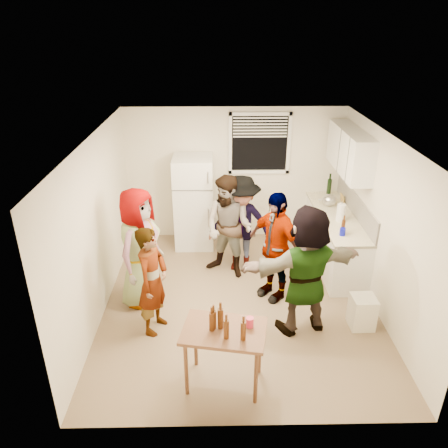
{
  "coord_description": "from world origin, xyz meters",
  "views": [
    {
      "loc": [
        -0.34,
        -5.5,
        3.91
      ],
      "look_at": [
        -0.23,
        0.31,
        1.15
      ],
      "focal_mm": 35.0,
      "sensor_mm": 36.0,
      "label": 1
    }
  ],
  "objects_px": {
    "trash_bin": "(362,311)",
    "serving_table": "(224,382)",
    "kettle": "(329,205)",
    "guest_back_right": "(240,268)",
    "guest_stripe": "(156,328)",
    "guest_black": "(272,295)",
    "refrigerator": "(194,202)",
    "beer_bottle_counter": "(342,233)",
    "wine_bottle": "(328,196)",
    "guest_orange": "(301,327)",
    "red_cup": "(250,326)",
    "guest_back_left": "(228,273)",
    "guest_grey": "(144,301)",
    "blue_cup": "(342,235)",
    "beer_bottle_table": "(221,328)"
  },
  "relations": [
    {
      "from": "kettle",
      "to": "beer_bottle_table",
      "type": "height_order",
      "value": "kettle"
    },
    {
      "from": "guest_back_right",
      "to": "beer_bottle_counter",
      "type": "bearing_deg",
      "value": -6.4
    },
    {
      "from": "serving_table",
      "to": "guest_back_right",
      "type": "distance_m",
      "value": 2.62
    },
    {
      "from": "guest_back_left",
      "to": "guest_stripe",
      "type": "bearing_deg",
      "value": -96.07
    },
    {
      "from": "serving_table",
      "to": "beer_bottle_table",
      "type": "xyz_separation_m",
      "value": [
        -0.04,
        0.03,
        0.78
      ]
    },
    {
      "from": "trash_bin",
      "to": "guest_back_left",
      "type": "xyz_separation_m",
      "value": [
        -1.8,
        1.42,
        -0.25
      ]
    },
    {
      "from": "serving_table",
      "to": "guest_grey",
      "type": "xyz_separation_m",
      "value": [
        -1.19,
        1.66,
        0.0
      ]
    },
    {
      "from": "wine_bottle",
      "to": "guest_back_left",
      "type": "xyz_separation_m",
      "value": [
        -1.89,
        -1.24,
        -0.9
      ]
    },
    {
      "from": "beer_bottle_table",
      "to": "guest_back_right",
      "type": "bearing_deg",
      "value": 81.86
    },
    {
      "from": "refrigerator",
      "to": "wine_bottle",
      "type": "xyz_separation_m",
      "value": [
        2.5,
        0.15,
        0.05
      ]
    },
    {
      "from": "red_cup",
      "to": "guest_back_right",
      "type": "distance_m",
      "value": 2.67
    },
    {
      "from": "red_cup",
      "to": "guest_stripe",
      "type": "height_order",
      "value": "red_cup"
    },
    {
      "from": "blue_cup",
      "to": "beer_bottle_counter",
      "type": "bearing_deg",
      "value": 72.46
    },
    {
      "from": "wine_bottle",
      "to": "trash_bin",
      "type": "distance_m",
      "value": 2.74
    },
    {
      "from": "guest_black",
      "to": "guest_back_left",
      "type": "bearing_deg",
      "value": -173.67
    },
    {
      "from": "trash_bin",
      "to": "guest_grey",
      "type": "distance_m",
      "value": 3.19
    },
    {
      "from": "beer_bottle_counter",
      "to": "trash_bin",
      "type": "xyz_separation_m",
      "value": [
        0.06,
        -1.1,
        -0.65
      ]
    },
    {
      "from": "beer_bottle_counter",
      "to": "serving_table",
      "type": "xyz_separation_m",
      "value": [
        -1.86,
        -2.11,
        -0.9
      ]
    },
    {
      "from": "serving_table",
      "to": "guest_back_left",
      "type": "height_order",
      "value": "serving_table"
    },
    {
      "from": "wine_bottle",
      "to": "serving_table",
      "type": "bearing_deg",
      "value": -118.73
    },
    {
      "from": "blue_cup",
      "to": "guest_black",
      "type": "xyz_separation_m",
      "value": [
        -1.06,
        -0.26,
        -0.9
      ]
    },
    {
      "from": "refrigerator",
      "to": "kettle",
      "type": "distance_m",
      "value": 2.42
    },
    {
      "from": "red_cup",
      "to": "guest_back_left",
      "type": "xyz_separation_m",
      "value": [
        -0.17,
        2.38,
        -0.78
      ]
    },
    {
      "from": "refrigerator",
      "to": "serving_table",
      "type": "distance_m",
      "value": 3.65
    },
    {
      "from": "trash_bin",
      "to": "beer_bottle_counter",
      "type": "bearing_deg",
      "value": 93.21
    },
    {
      "from": "kettle",
      "to": "beer_bottle_table",
      "type": "distance_m",
      "value": 3.73
    },
    {
      "from": "beer_bottle_counter",
      "to": "guest_back_left",
      "type": "height_order",
      "value": "beer_bottle_counter"
    },
    {
      "from": "guest_back_left",
      "to": "guest_black",
      "type": "distance_m",
      "value": 0.92
    },
    {
      "from": "blue_cup",
      "to": "red_cup",
      "type": "bearing_deg",
      "value": -127.96
    },
    {
      "from": "blue_cup",
      "to": "guest_grey",
      "type": "relative_size",
      "value": 0.06
    },
    {
      "from": "trash_bin",
      "to": "guest_orange",
      "type": "height_order",
      "value": "trash_bin"
    },
    {
      "from": "kettle",
      "to": "trash_bin",
      "type": "bearing_deg",
      "value": -81.12
    },
    {
      "from": "guest_stripe",
      "to": "guest_black",
      "type": "relative_size",
      "value": 0.9
    },
    {
      "from": "red_cup",
      "to": "guest_black",
      "type": "bearing_deg",
      "value": 74.03
    },
    {
      "from": "refrigerator",
      "to": "wine_bottle",
      "type": "relative_size",
      "value": 5.34
    },
    {
      "from": "red_cup",
      "to": "guest_back_right",
      "type": "relative_size",
      "value": 0.07
    },
    {
      "from": "guest_back_left",
      "to": "blue_cup",
      "type": "bearing_deg",
      "value": 17.68
    },
    {
      "from": "blue_cup",
      "to": "guest_stripe",
      "type": "bearing_deg",
      "value": -159.68
    },
    {
      "from": "wine_bottle",
      "to": "guest_grey",
      "type": "relative_size",
      "value": 0.17
    },
    {
      "from": "kettle",
      "to": "guest_stripe",
      "type": "distance_m",
      "value": 3.69
    },
    {
      "from": "blue_cup",
      "to": "red_cup",
      "type": "relative_size",
      "value": 1.01
    },
    {
      "from": "trash_bin",
      "to": "serving_table",
      "type": "bearing_deg",
      "value": -152.34
    },
    {
      "from": "guest_grey",
      "to": "guest_back_right",
      "type": "bearing_deg",
      "value": -36.66
    },
    {
      "from": "guest_grey",
      "to": "guest_orange",
      "type": "bearing_deg",
      "value": -84.69
    },
    {
      "from": "guest_back_right",
      "to": "guest_orange",
      "type": "xyz_separation_m",
      "value": [
        0.76,
        -1.6,
        0.0
      ]
    },
    {
      "from": "blue_cup",
      "to": "wine_bottle",
      "type": "bearing_deg",
      "value": 84.0
    },
    {
      "from": "wine_bottle",
      "to": "serving_table",
      "type": "height_order",
      "value": "wine_bottle"
    },
    {
      "from": "refrigerator",
      "to": "beer_bottle_counter",
      "type": "bearing_deg",
      "value": -30.95
    },
    {
      "from": "refrigerator",
      "to": "kettle",
      "type": "bearing_deg",
      "value": -7.44
    },
    {
      "from": "trash_bin",
      "to": "guest_back_right",
      "type": "relative_size",
      "value": 0.28
    }
  ]
}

